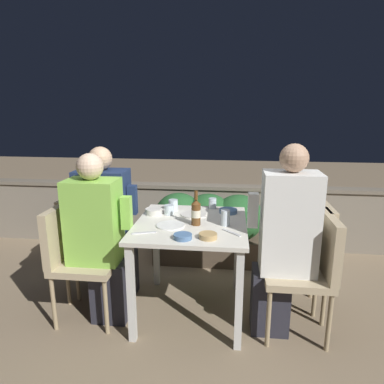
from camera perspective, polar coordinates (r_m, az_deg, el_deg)
The scene contains 25 objects.
ground_plane at distance 2.93m, azimuth -0.16°, elevation -19.20°, with size 16.00×16.00×0.00m, color #847056.
parapet_wall at distance 4.01m, azimuth 2.14°, elevation -3.85°, with size 9.00×0.18×0.73m.
dining_table at distance 2.63m, azimuth -0.17°, elevation -7.31°, with size 0.83×0.89×0.76m.
planter_hedge at distance 3.58m, azimuth 2.70°, elevation -5.48°, with size 1.13×0.47×0.74m.
chair_left_near at distance 2.77m, azimuth -18.94°, elevation -9.24°, with size 0.46×0.46×0.89m.
person_green_blouse at distance 2.65m, azimuth -15.17°, elevation -7.50°, with size 0.47×0.26×1.29m.
chair_left_far at distance 3.07m, azimuth -17.21°, elevation -6.80°, with size 0.46×0.46×0.89m.
person_navy_jumper at distance 2.96m, azimuth -13.79°, elevation -5.14°, with size 0.49×0.26×1.30m.
chair_right_near at distance 2.58m, azimuth 19.24°, elevation -11.06°, with size 0.46×0.46×0.89m.
person_white_polo at distance 2.48m, azimuth 15.02°, elevation -7.93°, with size 0.47×0.26×1.37m.
chair_right_far at distance 2.84m, azimuth 18.80°, elevation -8.66°, with size 0.46×0.46×0.89m.
beer_bottle at distance 2.51m, azimuth 0.67°, elevation -3.34°, with size 0.07×0.07×0.26m.
plate_0 at distance 2.52m, azimuth -3.61°, elevation -5.58°, with size 0.21×0.21×0.01m.
plate_1 at distance 2.76m, azimuth 0.23°, elevation -3.77°, with size 0.20×0.20×0.01m.
bowl_0 at distance 2.29m, azimuth 2.68°, elevation -7.25°, with size 0.12×0.12×0.03m.
bowl_1 at distance 2.28m, azimuth -1.55°, elevation -7.36°, with size 0.12×0.12×0.03m.
bowl_2 at distance 2.79m, azimuth -6.39°, elevation -3.15°, with size 0.14×0.14×0.05m.
bowl_3 at distance 2.83m, azimuth 6.06°, elevation -3.10°, with size 0.15×0.15×0.03m.
glass_cup_0 at distance 2.93m, azimuth 3.44°, elevation -1.89°, with size 0.07×0.07×0.09m.
glass_cup_1 at distance 2.88m, azimuth -3.14°, elevation -2.17°, with size 0.08×0.08×0.09m.
glass_cup_2 at distance 2.52m, azimuth 5.57°, elevation -4.28°, with size 0.07×0.07×0.12m.
glass_cup_3 at distance 2.77m, azimuth -3.86°, elevation -2.97°, with size 0.08×0.08×0.08m.
fork_0 at distance 2.39m, azimuth 6.56°, elevation -6.72°, with size 0.13×0.13×0.01m.
fork_1 at distance 2.40m, azimuth -8.03°, elevation -6.75°, with size 0.17×0.07×0.01m.
potted_plant at distance 3.71m, azimuth -19.13°, elevation -5.68°, with size 0.29×0.29×0.66m.
Camera 1 is at (0.29, -2.43, 1.61)m, focal length 32.00 mm.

